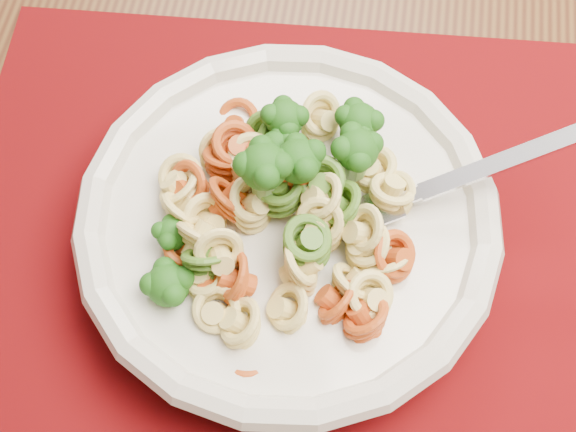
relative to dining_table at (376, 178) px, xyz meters
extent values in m
cube|color=#462A17|center=(0.26, 0.20, -0.61)|extent=(4.00, 4.00, 0.01)
cube|color=#523317|center=(0.00, 0.00, 0.07)|extent=(1.66, 1.30, 0.04)
cube|color=#540503|center=(-0.07, -0.10, 0.09)|extent=(0.53, 0.45, 0.00)
cylinder|color=beige|center=(-0.08, -0.09, 0.09)|extent=(0.11, 0.11, 0.01)
cylinder|color=beige|center=(-0.08, -0.09, 0.11)|extent=(0.24, 0.24, 0.03)
torus|color=beige|center=(-0.08, -0.09, 0.13)|extent=(0.26, 0.26, 0.02)
camera|label=1|loc=(-0.11, -0.31, 0.55)|focal=50.00mm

